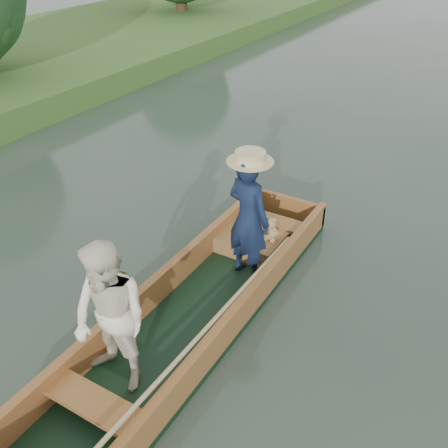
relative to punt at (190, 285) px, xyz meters
The scene contains 2 objects.
ground 0.54m from the punt, 72.62° to the left, with size 120.00×120.00×0.00m, color #283D30.
punt is the anchor object (origin of this frame).
Camera 1 is at (2.40, -3.46, 3.93)m, focal length 40.00 mm.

